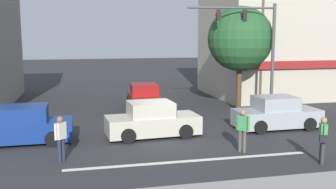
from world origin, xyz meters
The scene contains 13 objects.
ground_plane centered at (0.00, 0.00, 0.00)m, with size 120.00×120.00×0.00m, color #2B2B2D.
lane_marking_stripe centered at (0.00, -3.50, 0.00)m, with size 9.00×0.24×0.01m, color silver.
building_right_corner centered at (11.29, 10.37, 5.42)m, with size 10.78×8.38×10.86m.
street_tree centered at (5.52, 5.07, 4.26)m, with size 3.82×3.82×6.19m.
utility_pole_far_right centered at (7.52, 6.35, 3.72)m, with size 1.40×0.22×7.15m.
traffic_light_mast centered at (5.77, 3.46, 4.18)m, with size 4.86×0.72×6.20m.
sedan_waiting_far centered at (-0.68, 0.24, 0.71)m, with size 4.20×2.08×1.58m.
sedan_parked_curbside centered at (0.05, 6.71, 0.71)m, with size 2.06×4.19×1.58m.
sedan_crossing_rightbound centered at (-6.19, 0.40, 0.71)m, with size 4.10×1.88×1.58m.
sedan_approaching_near centered at (5.45, 0.35, 0.71)m, with size 4.11×1.91×1.58m.
pedestrian_foreground_with_bag centered at (4.41, -4.84, 0.95)m, with size 0.48×0.66×1.67m.
pedestrian_mid_crossing centered at (2.24, -2.90, 0.95)m, with size 0.42×0.44×1.67m.
pedestrian_far_side centered at (-4.53, -2.58, 0.95)m, with size 0.41×0.45×1.67m.
Camera 1 is at (-3.92, -16.58, 4.49)m, focal length 42.00 mm.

